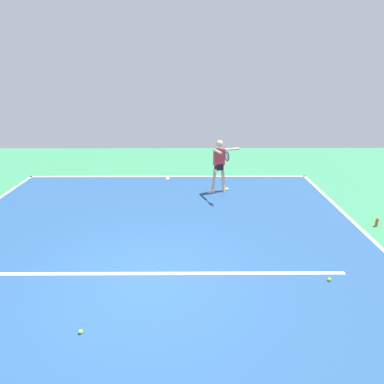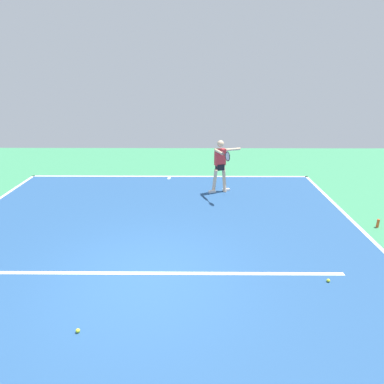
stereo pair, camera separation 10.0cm
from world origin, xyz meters
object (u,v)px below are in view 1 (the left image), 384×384
Objects in this scene: tennis_ball_by_baseline at (329,279)px; water_bottle at (377,222)px; tennis_ball_by_sideline at (81,332)px; tennis_player at (220,163)px.

tennis_ball_by_baseline is 0.30× the size of water_bottle.
tennis_ball_by_sideline is 4.59m from tennis_ball_by_baseline.
tennis_player reaches higher than water_bottle.
tennis_player is 26.39× the size of tennis_ball_by_baseline.
water_bottle reaches higher than tennis_ball_by_sideline.
tennis_player is at bearing -112.80° from tennis_ball_by_sideline.
water_bottle is (-6.55, -3.72, 0.08)m from tennis_ball_by_sideline.
tennis_ball_by_sideline is (2.66, 6.32, -0.97)m from tennis_player.
tennis_player reaches higher than tennis_ball_by_baseline.
tennis_player reaches higher than tennis_ball_by_sideline.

